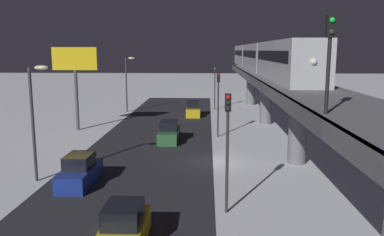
{
  "coord_description": "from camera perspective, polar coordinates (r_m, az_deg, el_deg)",
  "views": [
    {
      "loc": [
        0.37,
        29.89,
        8.59
      ],
      "look_at": [
        2.05,
        -12.77,
        1.27
      ],
      "focal_mm": 37.1,
      "sensor_mm": 36.0,
      "label": 1
    }
  ],
  "objects": [
    {
      "name": "ground_plane",
      "position": [
        31.11,
        2.87,
        -6.31
      ],
      "size": [
        240.0,
        240.0,
        0.0
      ],
      "primitive_type": "plane",
      "color": "white"
    },
    {
      "name": "avenue_asphalt",
      "position": [
        31.51,
        -7.09,
        -6.16
      ],
      "size": [
        11.0,
        83.26,
        0.01
      ],
      "primitive_type": "cube",
      "color": "#28282D",
      "rests_on": "ground_plane"
    },
    {
      "name": "elevated_railway",
      "position": [
        30.84,
        15.01,
        3.1
      ],
      "size": [
        5.0,
        83.26,
        5.99
      ],
      "color": "slate",
      "rests_on": "ground_plane"
    },
    {
      "name": "subway_train",
      "position": [
        54.41,
        9.65,
        8.73
      ],
      "size": [
        2.94,
        55.47,
        3.4
      ],
      "color": "#B7BABF",
      "rests_on": "elevated_railway"
    },
    {
      "name": "rail_signal",
      "position": [
        17.15,
        19.18,
        9.61
      ],
      "size": [
        0.36,
        0.41,
        4.0
      ],
      "color": "black",
      "rests_on": "elevated_railway"
    },
    {
      "name": "sedan_green",
      "position": [
        37.93,
        -3.31,
        -2.16
      ],
      "size": [
        1.91,
        4.68,
        1.97
      ],
      "rotation": [
        0.0,
        0.0,
        3.14
      ],
      "color": "#2D6038",
      "rests_on": "ground_plane"
    },
    {
      "name": "sedan_yellow_2",
      "position": [
        52.41,
        0.22,
        1.18
      ],
      "size": [
        1.8,
        4.28,
        1.97
      ],
      "rotation": [
        0.0,
        0.0,
        3.14
      ],
      "color": "gold",
      "rests_on": "ground_plane"
    },
    {
      "name": "sedan_yellow_3",
      "position": [
        18.35,
        -9.79,
        -15.55
      ],
      "size": [
        1.8,
        4.38,
        1.97
      ],
      "rotation": [
        0.0,
        0.0,
        3.14
      ],
      "color": "gold",
      "rests_on": "ground_plane"
    },
    {
      "name": "sedan_blue",
      "position": [
        26.93,
        -15.82,
        -7.47
      ],
      "size": [
        1.8,
        4.68,
        1.97
      ],
      "color": "navy",
      "rests_on": "ground_plane"
    },
    {
      "name": "traffic_light_near",
      "position": [
        20.66,
        5.13,
        -2.59
      ],
      "size": [
        0.32,
        0.44,
        6.4
      ],
      "color": "#2D2D2D",
      "rests_on": "ground_plane"
    },
    {
      "name": "traffic_light_mid",
      "position": [
        39.25,
        3.79,
        3.28
      ],
      "size": [
        0.32,
        0.44,
        6.4
      ],
      "color": "#2D2D2D",
      "rests_on": "ground_plane"
    },
    {
      "name": "traffic_light_far",
      "position": [
        58.0,
        3.31,
        5.37
      ],
      "size": [
        0.32,
        0.44,
        6.4
      ],
      "color": "#2D2D2D",
      "rests_on": "ground_plane"
    },
    {
      "name": "commercial_billboard",
      "position": [
        44.25,
        -16.46,
        7.05
      ],
      "size": [
        4.8,
        0.36,
        8.9
      ],
      "color": "#4C4C51",
      "rests_on": "ground_plane"
    },
    {
      "name": "street_lamp_near",
      "position": [
        27.53,
        -21.6,
        1.16
      ],
      "size": [
        1.35,
        0.44,
        7.65
      ],
      "color": "#38383D",
      "rests_on": "ground_plane"
    },
    {
      "name": "street_lamp_far",
      "position": [
        56.14,
        -9.22,
        5.75
      ],
      "size": [
        1.35,
        0.44,
        7.65
      ],
      "color": "#38383D",
      "rests_on": "ground_plane"
    }
  ]
}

